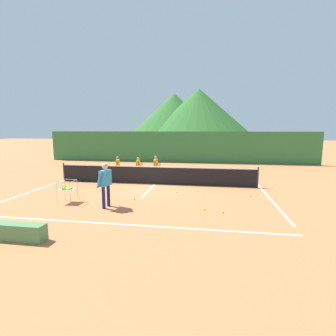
{
  "coord_description": "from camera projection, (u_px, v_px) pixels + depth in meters",
  "views": [
    {
      "loc": [
        2.81,
        -12.98,
        2.91
      ],
      "look_at": [
        0.89,
        -1.13,
        1.07
      ],
      "focal_mm": 26.89,
      "sensor_mm": 36.0,
      "label": 1
    }
  ],
  "objects": [
    {
      "name": "line_baseline_far",
      "position": [
        168.0,
        171.0,
        18.02
      ],
      "size": [
        10.89,
        0.08,
        0.01
      ],
      "primitive_type": "cube",
      "color": "white",
      "rests_on": "ground"
    },
    {
      "name": "courtside_bench",
      "position": [
        18.0,
        232.0,
        6.66
      ],
      "size": [
        1.5,
        0.36,
        0.46
      ],
      "primitive_type": "cube",
      "color": "#4C7F4C",
      "rests_on": "ground"
    },
    {
      "name": "student_1",
      "position": [
        138.0,
        165.0,
        15.53
      ],
      "size": [
        0.4,
        0.6,
        1.23
      ],
      "color": "silver",
      "rests_on": "ground"
    },
    {
      "name": "windscreen_fence",
      "position": [
        177.0,
        147.0,
        22.32
      ],
      "size": [
        23.96,
        0.08,
        2.74
      ],
      "primitive_type": "cube",
      "color": "#33753D",
      "rests_on": "ground"
    },
    {
      "name": "tennis_ball_0",
      "position": [
        134.0,
        199.0,
        10.54
      ],
      "size": [
        0.07,
        0.07,
        0.07
      ],
      "primitive_type": "sphere",
      "color": "yellow",
      "rests_on": "ground"
    },
    {
      "name": "student_0",
      "position": [
        118.0,
        165.0,
        15.14
      ],
      "size": [
        0.31,
        0.55,
        1.33
      ],
      "color": "silver",
      "rests_on": "ground"
    },
    {
      "name": "hill_0",
      "position": [
        174.0,
        115.0,
        96.89
      ],
      "size": [
        36.72,
        36.72,
        16.51
      ],
      "primitive_type": "cone",
      "color": "#2D6628",
      "rests_on": "ground"
    },
    {
      "name": "line_sideline_west",
      "position": [
        62.0,
        181.0,
        14.41
      ],
      "size": [
        0.08,
        10.45,
        0.01
      ],
      "primitive_type": "cube",
      "color": "white",
      "rests_on": "ground"
    },
    {
      "name": "line_service_center",
      "position": [
        155.0,
        184.0,
        13.55
      ],
      "size": [
        0.08,
        5.78,
        0.01
      ],
      "primitive_type": "cube",
      "color": "white",
      "rests_on": "ground"
    },
    {
      "name": "line_baseline_near",
      "position": [
        115.0,
        224.0,
        7.82
      ],
      "size": [
        10.89,
        0.08,
        0.01
      ],
      "primitive_type": "cube",
      "color": "white",
      "rests_on": "ground"
    },
    {
      "name": "tennis_ball_4",
      "position": [
        250.0,
        196.0,
        11.06
      ],
      "size": [
        0.07,
        0.07,
        0.07
      ],
      "primitive_type": "sphere",
      "color": "yellow",
      "rests_on": "ground"
    },
    {
      "name": "tennis_ball_3",
      "position": [
        197.0,
        191.0,
        11.89
      ],
      "size": [
        0.07,
        0.07,
        0.07
      ],
      "primitive_type": "sphere",
      "color": "yellow",
      "rests_on": "ground"
    },
    {
      "name": "ground_plane",
      "position": [
        155.0,
        184.0,
        13.55
      ],
      "size": [
        120.0,
        120.0,
        0.0
      ],
      "primitive_type": "plane",
      "color": "#C67042"
    },
    {
      "name": "tennis_ball_5",
      "position": [
        204.0,
        209.0,
        9.16
      ],
      "size": [
        0.07,
        0.07,
        0.07
      ],
      "primitive_type": "sphere",
      "color": "yellow",
      "rests_on": "ground"
    },
    {
      "name": "line_sideline_east",
      "position": [
        260.0,
        188.0,
        12.69
      ],
      "size": [
        0.08,
        10.45,
        0.01
      ],
      "primitive_type": "cube",
      "color": "white",
      "rests_on": "ground"
    },
    {
      "name": "student_2",
      "position": [
        156.0,
        164.0,
        15.4
      ],
      "size": [
        0.4,
        0.63,
        1.32
      ],
      "color": "navy",
      "rests_on": "ground"
    },
    {
      "name": "tennis_ball_1",
      "position": [
        223.0,
        212.0,
        8.86
      ],
      "size": [
        0.07,
        0.07,
        0.07
      ],
      "primitive_type": "sphere",
      "color": "yellow",
      "rests_on": "ground"
    },
    {
      "name": "hill_1",
      "position": [
        199.0,
        113.0,
        92.11
      ],
      "size": [
        40.67,
        40.67,
        17.58
      ],
      "primitive_type": "cone",
      "color": "#2D6628",
      "rests_on": "ground"
    },
    {
      "name": "tennis_ball_2",
      "position": [
        176.0,
        192.0,
        11.71
      ],
      "size": [
        0.07,
        0.07,
        0.07
      ],
      "primitive_type": "sphere",
      "color": "yellow",
      "rests_on": "ground"
    },
    {
      "name": "tennis_net",
      "position": [
        155.0,
        175.0,
        13.47
      ],
      "size": [
        10.67,
        0.08,
        1.05
      ],
      "color": "#333338",
      "rests_on": "ground"
    },
    {
      "name": "instructor",
      "position": [
        105.0,
        181.0,
        9.36
      ],
      "size": [
        0.44,
        0.82,
        1.69
      ],
      "color": "#191E4C",
      "rests_on": "ground"
    },
    {
      "name": "ball_cart",
      "position": [
        67.0,
        188.0,
        10.04
      ],
      "size": [
        0.58,
        0.58,
        0.9
      ],
      "color": "#B7B7BC",
      "rests_on": "ground"
    }
  ]
}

